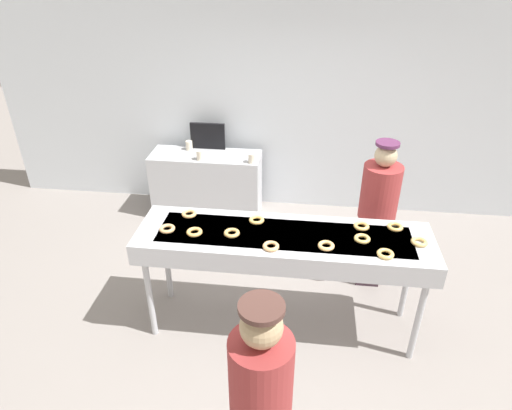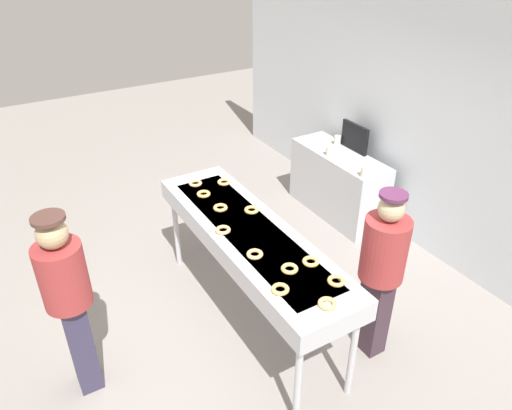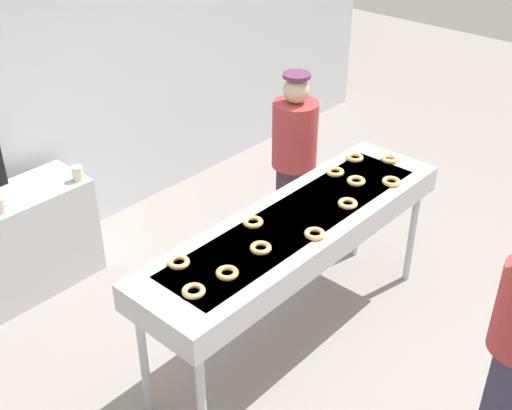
{
  "view_description": "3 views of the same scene",
  "coord_description": "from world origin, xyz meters",
  "px_view_note": "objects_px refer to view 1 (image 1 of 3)",
  "views": [
    {
      "loc": [
        0.14,
        -3.15,
        3.15
      ],
      "look_at": [
        -0.27,
        0.23,
        1.18
      ],
      "focal_mm": 31.01,
      "sensor_mm": 36.0,
      "label": 1
    },
    {
      "loc": [
        3.07,
        -1.75,
        3.41
      ],
      "look_at": [
        -0.16,
        0.16,
        1.17
      ],
      "focal_mm": 33.71,
      "sensor_mm": 36.0,
      "label": 2
    },
    {
      "loc": [
        -2.88,
        -2.24,
        3.38
      ],
      "look_at": [
        -0.15,
        0.24,
        1.12
      ],
      "focal_mm": 45.53,
      "sensor_mm": 36.0,
      "label": 3
    }
  ],
  "objects_px": {
    "glazed_donut_8": "(271,246)",
    "worker_baker": "(378,207)",
    "paper_cup_2": "(252,158)",
    "glazed_donut_10": "(189,214)",
    "glazed_donut_5": "(194,232)",
    "paper_cup_1": "(189,145)",
    "menu_display": "(208,136)",
    "glazed_donut_11": "(167,229)",
    "glazed_donut_3": "(232,233)",
    "glazed_donut_6": "(362,239)",
    "customer_waiting": "(261,400)",
    "glazed_donut_7": "(385,254)",
    "fryer_conveyor": "(284,243)",
    "glazed_donut_4": "(257,220)",
    "prep_counter": "(207,184)",
    "paper_cup_0": "(200,155)",
    "glazed_donut_2": "(361,226)",
    "glazed_donut_9": "(395,227)",
    "glazed_donut_1": "(419,242)",
    "glazed_donut_0": "(326,246)"
  },
  "relations": [
    {
      "from": "worker_baker",
      "to": "paper_cup_1",
      "type": "relative_size",
      "value": 13.57
    },
    {
      "from": "glazed_donut_2",
      "to": "worker_baker",
      "type": "relative_size",
      "value": 0.08
    },
    {
      "from": "glazed_donut_6",
      "to": "glazed_donut_7",
      "type": "bearing_deg",
      "value": -49.73
    },
    {
      "from": "fryer_conveyor",
      "to": "worker_baker",
      "type": "distance_m",
      "value": 1.16
    },
    {
      "from": "prep_counter",
      "to": "paper_cup_0",
      "type": "height_order",
      "value": "paper_cup_0"
    },
    {
      "from": "glazed_donut_0",
      "to": "customer_waiting",
      "type": "distance_m",
      "value": 1.46
    },
    {
      "from": "glazed_donut_3",
      "to": "worker_baker",
      "type": "bearing_deg",
      "value": 31.57
    },
    {
      "from": "glazed_donut_8",
      "to": "glazed_donut_2",
      "type": "bearing_deg",
      "value": 27.57
    },
    {
      "from": "glazed_donut_5",
      "to": "glazed_donut_8",
      "type": "xyz_separation_m",
      "value": [
        0.67,
        -0.13,
        0.0
      ]
    },
    {
      "from": "worker_baker",
      "to": "glazed_donut_5",
      "type": "bearing_deg",
      "value": 36.13
    },
    {
      "from": "glazed_donut_0",
      "to": "paper_cup_1",
      "type": "bearing_deg",
      "value": 127.4
    },
    {
      "from": "glazed_donut_3",
      "to": "customer_waiting",
      "type": "xyz_separation_m",
      "value": [
        0.42,
        -1.5,
        -0.1
      ]
    },
    {
      "from": "customer_waiting",
      "to": "prep_counter",
      "type": "bearing_deg",
      "value": 105.12
    },
    {
      "from": "glazed_donut_5",
      "to": "worker_baker",
      "type": "bearing_deg",
      "value": 27.0
    },
    {
      "from": "glazed_donut_2",
      "to": "glazed_donut_8",
      "type": "height_order",
      "value": "same"
    },
    {
      "from": "glazed_donut_4",
      "to": "glazed_donut_10",
      "type": "height_order",
      "value": "same"
    },
    {
      "from": "paper_cup_1",
      "to": "worker_baker",
      "type": "bearing_deg",
      "value": -31.04
    },
    {
      "from": "glazed_donut_9",
      "to": "paper_cup_2",
      "type": "distance_m",
      "value": 2.18
    },
    {
      "from": "worker_baker",
      "to": "paper_cup_1",
      "type": "bearing_deg",
      "value": -21.91
    },
    {
      "from": "glazed_donut_4",
      "to": "customer_waiting",
      "type": "relative_size",
      "value": 0.08
    },
    {
      "from": "glazed_donut_2",
      "to": "paper_cup_1",
      "type": "bearing_deg",
      "value": 136.58
    },
    {
      "from": "glazed_donut_3",
      "to": "glazed_donut_10",
      "type": "xyz_separation_m",
      "value": [
        -0.44,
        0.27,
        0.0
      ]
    },
    {
      "from": "glazed_donut_8",
      "to": "customer_waiting",
      "type": "bearing_deg",
      "value": -87.11
    },
    {
      "from": "fryer_conveyor",
      "to": "glazed_donut_6",
      "type": "bearing_deg",
      "value": -1.38
    },
    {
      "from": "glazed_donut_1",
      "to": "menu_display",
      "type": "xyz_separation_m",
      "value": [
        -2.26,
        2.19,
        -0.02
      ]
    },
    {
      "from": "glazed_donut_4",
      "to": "glazed_donut_5",
      "type": "xyz_separation_m",
      "value": [
        -0.5,
        -0.26,
        0.0
      ]
    },
    {
      "from": "worker_baker",
      "to": "paper_cup_2",
      "type": "height_order",
      "value": "worker_baker"
    },
    {
      "from": "glazed_donut_9",
      "to": "paper_cup_1",
      "type": "distance_m",
      "value": 3.02
    },
    {
      "from": "glazed_donut_3",
      "to": "glazed_donut_11",
      "type": "distance_m",
      "value": 0.57
    },
    {
      "from": "customer_waiting",
      "to": "glazed_donut_6",
      "type": "bearing_deg",
      "value": 63.94
    },
    {
      "from": "glazed_donut_3",
      "to": "glazed_donut_6",
      "type": "distance_m",
      "value": 1.1
    },
    {
      "from": "glazed_donut_6",
      "to": "glazed_donut_7",
      "type": "height_order",
      "value": "same"
    },
    {
      "from": "glazed_donut_4",
      "to": "glazed_donut_5",
      "type": "relative_size",
      "value": 1.0
    },
    {
      "from": "glazed_donut_2",
      "to": "glazed_donut_3",
      "type": "xyz_separation_m",
      "value": [
        -1.11,
        -0.24,
        0.0
      ]
    },
    {
      "from": "glazed_donut_1",
      "to": "glazed_donut_8",
      "type": "xyz_separation_m",
      "value": [
        -1.21,
        -0.21,
        0.0
      ]
    },
    {
      "from": "glazed_donut_7",
      "to": "worker_baker",
      "type": "relative_size",
      "value": 0.08
    },
    {
      "from": "glazed_donut_3",
      "to": "paper_cup_0",
      "type": "height_order",
      "value": "glazed_donut_3"
    },
    {
      "from": "glazed_donut_8",
      "to": "worker_baker",
      "type": "height_order",
      "value": "worker_baker"
    },
    {
      "from": "paper_cup_1",
      "to": "menu_display",
      "type": "height_order",
      "value": "menu_display"
    },
    {
      "from": "glazed_donut_4",
      "to": "prep_counter",
      "type": "xyz_separation_m",
      "value": [
        -0.89,
        1.81,
        -0.63
      ]
    },
    {
      "from": "fryer_conveyor",
      "to": "glazed_donut_5",
      "type": "xyz_separation_m",
      "value": [
        -0.76,
        -0.09,
        0.11
      ]
    },
    {
      "from": "glazed_donut_7",
      "to": "glazed_donut_9",
      "type": "height_order",
      "value": "same"
    },
    {
      "from": "glazed_donut_7",
      "to": "paper_cup_1",
      "type": "height_order",
      "value": "glazed_donut_7"
    },
    {
      "from": "glazed_donut_1",
      "to": "glazed_donut_6",
      "type": "height_order",
      "value": "same"
    },
    {
      "from": "glazed_donut_6",
      "to": "glazed_donut_10",
      "type": "distance_m",
      "value": 1.55
    },
    {
      "from": "worker_baker",
      "to": "glazed_donut_1",
      "type": "bearing_deg",
      "value": 116.18
    },
    {
      "from": "paper_cup_1",
      "to": "glazed_donut_8",
      "type": "bearing_deg",
      "value": -61.05
    },
    {
      "from": "glazed_donut_10",
      "to": "worker_baker",
      "type": "bearing_deg",
      "value": 17.3
    },
    {
      "from": "worker_baker",
      "to": "glazed_donut_9",
      "type": "bearing_deg",
      "value": 106.4
    },
    {
      "from": "glazed_donut_11",
      "to": "worker_baker",
      "type": "relative_size",
      "value": 0.08
    }
  ]
}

